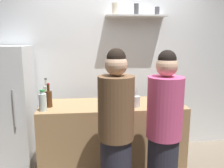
{
  "coord_description": "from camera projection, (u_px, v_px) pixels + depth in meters",
  "views": [
    {
      "loc": [
        -0.43,
        -2.21,
        1.68
      ],
      "look_at": [
        -0.12,
        0.53,
        1.14
      ],
      "focal_mm": 37.0,
      "sensor_mm": 36.0,
      "label": 1
    }
  ],
  "objects": [
    {
      "name": "counter",
      "position": [
        112.0,
        138.0,
        2.94
      ],
      "size": [
        1.75,
        0.64,
        0.89
      ],
      "primitive_type": "cube",
      "color": "#9E7A51",
      "rests_on": "ground"
    },
    {
      "name": "wine_bottle_pale_glass",
      "position": [
        46.0,
        93.0,
        2.96
      ],
      "size": [
        0.07,
        0.07,
        0.3
      ],
      "color": "#B2BFB2",
      "rests_on": "counter"
    },
    {
      "name": "person_pink_top",
      "position": [
        164.0,
        134.0,
        2.24
      ],
      "size": [
        0.34,
        0.34,
        1.59
      ],
      "rotation": [
        0.0,
        0.0,
        3.85
      ],
      "color": "#262633",
      "rests_on": "ground"
    },
    {
      "name": "refrigerator",
      "position": [
        10.0,
        107.0,
        3.05
      ],
      "size": [
        0.58,
        0.67,
        1.6
      ],
      "color": "silver",
      "rests_on": "ground"
    },
    {
      "name": "person_brown_jacket",
      "position": [
        116.0,
        135.0,
        2.19
      ],
      "size": [
        0.34,
        0.34,
        1.6
      ],
      "rotation": [
        0.0,
        0.0,
        2.49
      ],
      "color": "#262633",
      "rests_on": "ground"
    },
    {
      "name": "utensil_holder",
      "position": [
        135.0,
        101.0,
        2.73
      ],
      "size": [
        0.11,
        0.11,
        0.22
      ],
      "color": "#B2B2B7",
      "rests_on": "counter"
    },
    {
      "name": "back_wall_assembly",
      "position": [
        115.0,
        64.0,
        3.5
      ],
      "size": [
        4.8,
        0.32,
        2.6
      ],
      "color": "white",
      "rests_on": "ground"
    },
    {
      "name": "water_bottle_plastic",
      "position": [
        43.0,
        102.0,
        2.55
      ],
      "size": [
        0.08,
        0.08,
        0.24
      ],
      "color": "silver",
      "rests_on": "counter"
    },
    {
      "name": "wine_bottle_amber_glass",
      "position": [
        49.0,
        98.0,
        2.71
      ],
      "size": [
        0.08,
        0.08,
        0.28
      ],
      "color": "#472814",
      "rests_on": "counter"
    },
    {
      "name": "baking_pan",
      "position": [
        164.0,
        102.0,
        2.84
      ],
      "size": [
        0.34,
        0.24,
        0.05
      ],
      "primitive_type": "cube",
      "color": "gray",
      "rests_on": "counter"
    }
  ]
}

